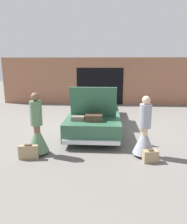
{
  "coord_description": "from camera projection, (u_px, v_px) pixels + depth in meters",
  "views": [
    {
      "loc": [
        0.45,
        -8.57,
        2.57
      ],
      "look_at": [
        0.0,
        -1.42,
        0.91
      ],
      "focal_mm": 35.0,
      "sensor_mm": 36.0,
      "label": 1
    }
  ],
  "objects": [
    {
      "name": "ground_plane",
      "position": [
        96.0,
        126.0,
        8.94
      ],
      "size": [
        40.0,
        40.0,
        0.0
      ],
      "primitive_type": "plane",
      "color": "slate"
    },
    {
      "name": "garage_wall_back",
      "position": [
        100.0,
        81.0,
        13.19
      ],
      "size": [
        12.0,
        0.14,
        2.8
      ],
      "color": "#9E664C",
      "rests_on": "ground_plane"
    },
    {
      "name": "car",
      "position": [
        96.0,
        112.0,
        8.83
      ],
      "size": [
        1.82,
        5.26,
        1.79
      ],
      "color": "#336047",
      "rests_on": "ground_plane"
    },
    {
      "name": "person_left",
      "position": [
        37.0,
        133.0,
        6.08
      ],
      "size": [
        0.61,
        0.61,
        1.76
      ],
      "rotation": [
        0.0,
        0.0,
        -1.8
      ],
      "color": "brown",
      "rests_on": "ground_plane"
    },
    {
      "name": "person_right",
      "position": [
        144.0,
        135.0,
        5.97
      ],
      "size": [
        0.61,
        0.61,
        1.69
      ],
      "rotation": [
        0.0,
        0.0,
        1.82
      ],
      "color": "beige",
      "rests_on": "ground_plane"
    },
    {
      "name": "suitcase_beside_left_person",
      "position": [
        29.0,
        152.0,
        5.85
      ],
      "size": [
        0.53,
        0.19,
        0.41
      ],
      "color": "#9E8460",
      "rests_on": "ground_plane"
    },
    {
      "name": "suitcase_beside_right_person",
      "position": [
        150.0,
        156.0,
        5.68
      ],
      "size": [
        0.41,
        0.27,
        0.35
      ],
      "color": "#9E8460",
      "rests_on": "ground_plane"
    }
  ]
}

